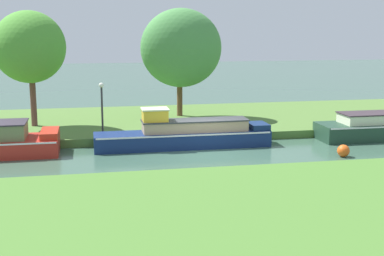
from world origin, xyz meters
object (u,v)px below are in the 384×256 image
Objects in this scene: navy_narrowboat at (186,134)px; willow_tree_centre at (181,48)px; red_cruiser at (0,141)px; lamp_post at (102,101)px; willow_tree_left at (29,47)px; mooring_post_near at (209,126)px; forest_barge at (370,127)px; channel_buoy at (343,151)px.

willow_tree_centre reaches higher than navy_narrowboat.
lamp_post is (4.54, 2.14, 1.38)m from red_cruiser.
red_cruiser is 0.81× the size of willow_tree_centre.
mooring_post_near is (8.67, -3.11, -3.81)m from willow_tree_left.
mooring_post_near is at bearing -83.29° from willow_tree_centre.
forest_barge is 1.02× the size of red_cruiser.
willow_tree_left is 0.97× the size of willow_tree_centre.
mooring_post_near is at bearing -19.72° from willow_tree_left.
channel_buoy is at bearing -133.58° from forest_barge.
red_cruiser is at bearing -103.62° from willow_tree_left.
mooring_post_near is (9.72, 1.24, 0.11)m from red_cruiser.
willow_tree_left reaches higher than navy_narrowboat.
willow_tree_centre is at bearing 32.90° from red_cruiser.
lamp_post is (3.49, -2.20, -2.54)m from willow_tree_left.
channel_buoy is (13.65, -7.56, -4.27)m from willow_tree_left.
willow_tree_left is (-16.71, 4.34, 3.95)m from forest_barge.
navy_narrowboat is at bearing -29.60° from lamp_post.
forest_barge is 0.82× the size of willow_tree_centre.
willow_tree_left is 2.40× the size of lamp_post.
lamp_post is 4.61× the size of channel_buoy.
willow_tree_left is 9.96m from mooring_post_near.
lamp_post is at bearing -32.26° from willow_tree_left.
willow_tree_centre is 5.96m from mooring_post_near.
red_cruiser is 9.80m from mooring_post_near.
channel_buoy is at bearing -27.83° from lamp_post.
red_cruiser is 0.83× the size of willow_tree_left.
willow_tree_centre reaches higher than red_cruiser.
willow_tree_centre is at bearing 145.38° from forest_barge.
willow_tree_left is 9.07× the size of mooring_post_near.
willow_tree_centre is at bearing 81.78° from navy_narrowboat.
willow_tree_left is at bearing 160.28° from mooring_post_near.
navy_narrowboat reaches higher than mooring_post_near.
willow_tree_centre is (9.17, 5.93, 3.75)m from red_cruiser.
forest_barge is 17.71m from willow_tree_left.
mooring_post_near is at bearing -9.92° from lamp_post.
forest_barge is 0.85× the size of willow_tree_left.
lamp_post is at bearing 170.80° from forest_barge.
forest_barge is at bearing -8.74° from mooring_post_near.
willow_tree_centre is 11.47× the size of channel_buoy.
forest_barge is at bearing 0.00° from navy_narrowboat.
willow_tree_centre is (8.12, 1.59, -0.17)m from willow_tree_left.
navy_narrowboat is at bearing -98.22° from willow_tree_centre.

